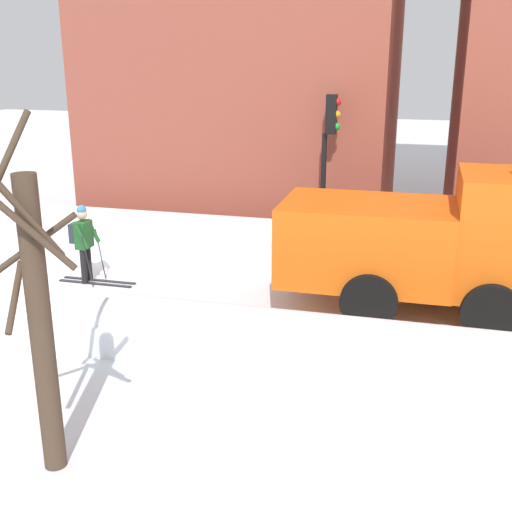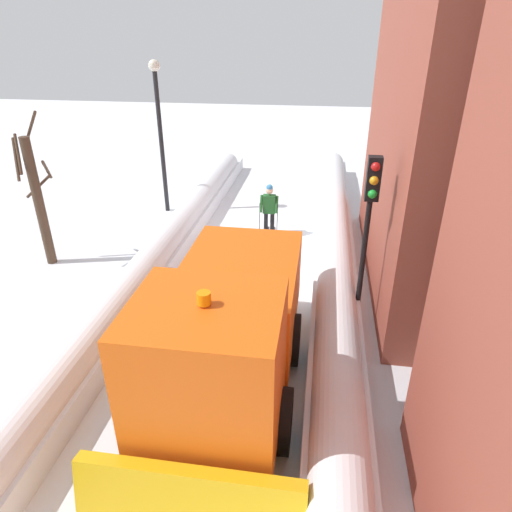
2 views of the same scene
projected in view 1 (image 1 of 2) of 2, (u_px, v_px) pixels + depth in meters
building_brick_near at (253, 41)px, 18.75m from camera, size 7.20×8.45×10.73m
plow_truck at (434, 242)px, 12.59m from camera, size 3.20×5.98×3.12m
skier at (84, 240)px, 14.42m from camera, size 0.62×1.80×1.81m
traffic_light_pole at (329, 147)px, 15.09m from camera, size 0.28×0.42×4.12m
bare_tree_near at (39, 319)px, 7.58m from camera, size 1.14×1.33×4.45m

